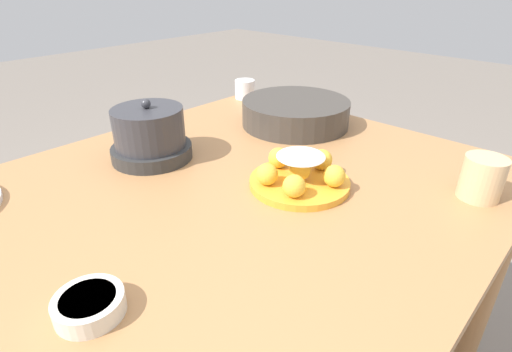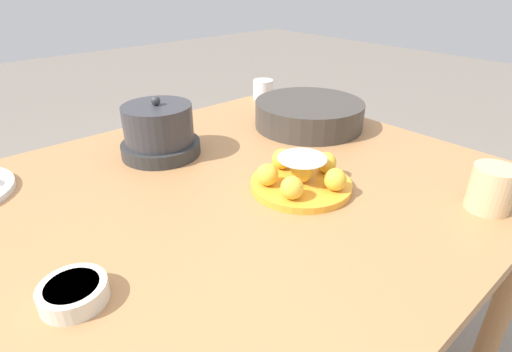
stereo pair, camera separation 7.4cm
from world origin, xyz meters
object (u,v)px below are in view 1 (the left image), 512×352
object	(u,v)px
dining_table	(212,232)
serving_bowl	(296,112)
sauce_bowl	(89,305)
cake_plate	(300,174)
warming_pot	(150,135)
cup_near	(482,178)
cup_far	(245,89)

from	to	relation	value
dining_table	serving_bowl	bearing A→B (deg)	16.96
sauce_bowl	cake_plate	bearing A→B (deg)	1.35
dining_table	warming_pot	world-z (taller)	warming_pot
serving_bowl	cup_near	distance (m)	0.58
dining_table	warming_pot	xyz separation A→B (m)	(0.04, 0.27, 0.15)
dining_table	cup_near	distance (m)	0.60
serving_bowl	cup_far	bearing A→B (deg)	72.76
cake_plate	warming_pot	world-z (taller)	warming_pot
dining_table	cup_far	size ratio (longest dim) A/B	18.52
warming_pot	dining_table	bearing A→B (deg)	-97.62
sauce_bowl	cup_far	world-z (taller)	cup_far
cake_plate	warming_pot	xyz separation A→B (m)	(-0.14, 0.37, 0.03)
serving_bowl	sauce_bowl	bearing A→B (deg)	-162.01
dining_table	cup_near	world-z (taller)	cup_near
cup_far	warming_pot	distance (m)	0.59
dining_table	sauce_bowl	world-z (taller)	sauce_bowl
dining_table	cake_plate	size ratio (longest dim) A/B	6.03
serving_bowl	sauce_bowl	xyz separation A→B (m)	(-0.82, -0.27, -0.03)
cake_plate	cup_near	xyz separation A→B (m)	(0.22, -0.32, 0.02)
sauce_bowl	cup_far	bearing A→B (deg)	32.48
serving_bowl	cup_near	size ratio (longest dim) A/B	3.54
cup_far	warming_pot	xyz separation A→B (m)	(-0.55, -0.20, 0.03)
dining_table	serving_bowl	distance (m)	0.53
dining_table	serving_bowl	world-z (taller)	serving_bowl
warming_pot	cup_near	bearing A→B (deg)	-62.09
warming_pot	serving_bowl	bearing A→B (deg)	-14.73
sauce_bowl	cup_far	size ratio (longest dim) A/B	1.35
cake_plate	serving_bowl	bearing A→B (deg)	39.26
cake_plate	dining_table	bearing A→B (deg)	149.32
dining_table	cup_far	bearing A→B (deg)	38.53
dining_table	sauce_bowl	distance (m)	0.37
cake_plate	cup_near	world-z (taller)	cup_near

